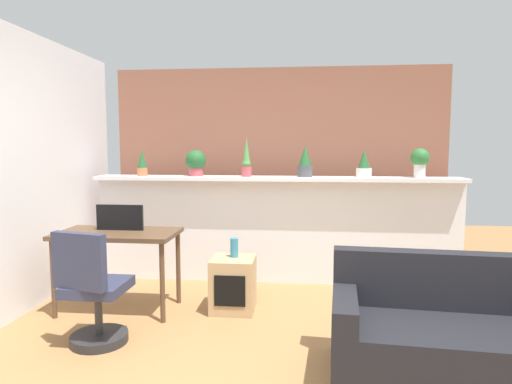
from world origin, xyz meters
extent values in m
plane|color=#9E7042|center=(0.00, 0.00, 0.00)|extent=(12.00, 12.00, 0.00)
cube|color=white|center=(0.00, 2.00, 0.58)|extent=(4.08, 0.16, 1.16)
cube|color=white|center=(0.00, 1.96, 1.18)|extent=(4.08, 0.36, 0.04)
cube|color=#935B47|center=(0.00, 2.60, 1.25)|extent=(4.08, 0.10, 2.50)
cylinder|color=#C66B42|center=(-1.52, 1.93, 1.25)|extent=(0.11, 0.11, 0.09)
cone|color=#235B2D|center=(-1.52, 1.93, 1.40)|extent=(0.11, 0.11, 0.20)
cylinder|color=#B7474C|center=(-0.91, 1.99, 1.25)|extent=(0.16, 0.16, 0.09)
sphere|color=#235B2D|center=(-0.91, 1.99, 1.38)|extent=(0.23, 0.23, 0.23)
cylinder|color=#B7474C|center=(-0.32, 1.94, 1.26)|extent=(0.11, 0.11, 0.12)
sphere|color=#4C9347|center=(-0.32, 1.94, 1.35)|extent=(0.09, 0.09, 0.09)
cone|color=#4C9347|center=(-0.32, 1.94, 1.51)|extent=(0.08, 0.08, 0.28)
cylinder|color=#4C4C51|center=(0.33, 1.96, 1.26)|extent=(0.16, 0.16, 0.13)
cone|color=#235B2D|center=(0.33, 1.96, 1.44)|extent=(0.14, 0.14, 0.22)
cylinder|color=silver|center=(0.97, 1.99, 1.25)|extent=(0.17, 0.17, 0.10)
cone|color=#235B2D|center=(0.97, 1.99, 1.40)|extent=(0.13, 0.13, 0.20)
cylinder|color=silver|center=(1.56, 1.98, 1.27)|extent=(0.12, 0.12, 0.14)
sphere|color=#2D7033|center=(1.56, 1.98, 1.42)|extent=(0.20, 0.20, 0.20)
cylinder|color=brown|center=(-1.90, 0.68, 0.35)|extent=(0.04, 0.04, 0.71)
cylinder|color=brown|center=(-0.90, 0.68, 0.35)|extent=(0.04, 0.04, 0.71)
cylinder|color=brown|center=(-1.90, 1.18, 0.35)|extent=(0.04, 0.04, 0.71)
cylinder|color=brown|center=(-0.90, 1.18, 0.35)|extent=(0.04, 0.04, 0.71)
cube|color=brown|center=(-1.40, 0.93, 0.73)|extent=(1.10, 0.60, 0.04)
cube|color=black|center=(-1.41, 1.01, 0.87)|extent=(0.45, 0.04, 0.24)
cylinder|color=#262628|center=(-1.27, 0.24, 0.04)|extent=(0.44, 0.44, 0.07)
cylinder|color=#333333|center=(-1.27, 0.24, 0.24)|extent=(0.06, 0.06, 0.34)
cube|color=#2D334C|center=(-1.27, 0.24, 0.45)|extent=(0.44, 0.44, 0.08)
cube|color=#2D334C|center=(-1.32, 0.05, 0.70)|extent=(0.44, 0.17, 0.42)
cube|color=tan|center=(-0.33, 1.04, 0.25)|extent=(0.40, 0.40, 0.50)
cube|color=black|center=(-0.33, 0.85, 0.25)|extent=(0.28, 0.04, 0.28)
cylinder|color=teal|center=(-0.33, 1.08, 0.59)|extent=(0.08, 0.08, 0.18)
cube|color=black|center=(1.29, -0.12, 0.20)|extent=(1.62, 0.89, 0.40)
cube|color=black|center=(1.31, 0.18, 0.60)|extent=(1.57, 0.29, 0.40)
cube|color=black|center=(0.59, -0.06, 0.48)|extent=(0.22, 0.77, 0.16)
camera|label=1|loc=(0.29, -2.97, 1.53)|focal=31.13mm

